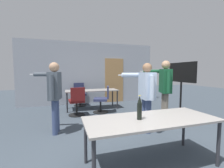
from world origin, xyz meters
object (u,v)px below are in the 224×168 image
object	(u,v)px
person_right_polo	(165,85)
office_chair_near_pushed	(103,100)
office_chair_far_right	(80,95)
tv_screen	(181,82)
person_far_watching	(54,91)
office_chair_far_left	(77,102)
person_left_plaid	(146,91)
beer_bottle	(139,108)

from	to	relation	value
person_right_polo	office_chair_near_pushed	xyz separation A→B (m)	(-1.41, 1.50, -0.62)
office_chair_far_right	tv_screen	bearing A→B (deg)	135.91
person_far_watching	office_chair_far_left	world-z (taller)	person_far_watching
person_left_plaid	beer_bottle	bearing A→B (deg)	153.99
office_chair_far_left	beer_bottle	distance (m)	3.07
person_far_watching	beer_bottle	xyz separation A→B (m)	(1.26, -1.70, -0.10)
person_far_watching	person_left_plaid	world-z (taller)	person_far_watching
person_right_polo	office_chair_far_right	xyz separation A→B (m)	(-2.07, 2.89, -0.60)
tv_screen	person_right_polo	distance (m)	1.02
person_left_plaid	office_chair_far_right	bearing A→B (deg)	28.65
person_far_watching	beer_bottle	world-z (taller)	person_far_watching
office_chair_far_left	office_chair_far_right	xyz separation A→B (m)	(0.24, 1.54, 0.01)
tv_screen	office_chair_far_left	distance (m)	3.44
office_chair_far_left	office_chair_far_right	distance (m)	1.55
office_chair_near_pushed	tv_screen	bearing A→B (deg)	-98.74
person_left_plaid	beer_bottle	size ratio (longest dim) A/B	4.61
office_chair_far_right	person_far_watching	bearing A→B (deg)	69.07
person_right_polo	office_chair_far_left	world-z (taller)	person_right_polo
tv_screen	office_chair_far_right	xyz separation A→B (m)	(-3.00, 2.50, -0.65)
person_right_polo	person_far_watching	bearing A→B (deg)	107.31
person_far_watching	person_left_plaid	xyz separation A→B (m)	(2.06, -0.53, -0.03)
person_right_polo	tv_screen	bearing A→B (deg)	-47.58
office_chair_far_left	beer_bottle	bearing A→B (deg)	-83.23
person_left_plaid	office_chair_near_pushed	distance (m)	2.08
person_right_polo	office_chair_far_left	distance (m)	2.74
office_chair_near_pushed	beer_bottle	bearing A→B (deg)	-167.73
office_chair_near_pushed	person_right_polo	bearing A→B (deg)	-120.32
person_right_polo	person_left_plaid	size ratio (longest dim) A/B	1.06
person_right_polo	office_chair_far_left	bearing A→B (deg)	78.87
office_chair_far_right	person_left_plaid	bearing A→B (deg)	106.00
office_chair_far_left	office_chair_near_pushed	world-z (taller)	office_chair_far_left
office_chair_far_right	beer_bottle	world-z (taller)	beer_bottle
person_left_plaid	office_chair_far_right	xyz separation A→B (m)	(-1.23, 3.32, -0.52)
tv_screen	person_right_polo	bearing A→B (deg)	-66.94
beer_bottle	person_left_plaid	bearing A→B (deg)	55.69
person_right_polo	office_chair_near_pushed	world-z (taller)	person_right_polo
person_left_plaid	office_chair_far_left	bearing A→B (deg)	47.77
office_chair_near_pushed	beer_bottle	size ratio (longest dim) A/B	2.61
beer_bottle	office_chair_far_left	bearing A→B (deg)	102.72
person_left_plaid	office_chair_far_right	distance (m)	3.58
person_far_watching	person_left_plaid	distance (m)	2.13
tv_screen	office_chair_far_left	world-z (taller)	tv_screen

